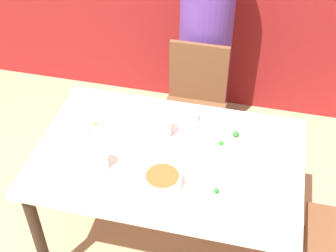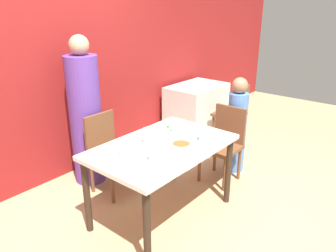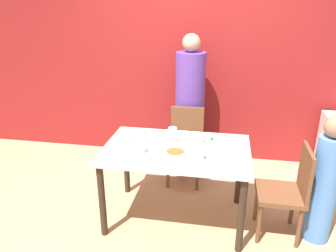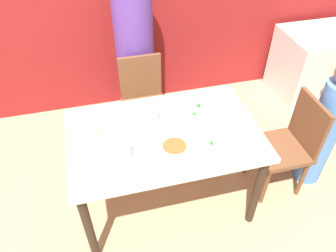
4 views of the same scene
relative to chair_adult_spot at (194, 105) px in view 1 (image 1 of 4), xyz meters
The scene contains 14 objects.
ground_plane 0.89m from the chair_adult_spot, 89.54° to the right, with size 10.00×10.00×0.00m, color tan.
dining_table 0.78m from the chair_adult_spot, 89.54° to the right, with size 1.32×0.84×0.75m.
chair_adult_spot is the anchor object (origin of this frame).
person_adult 0.46m from the chair_adult_spot, 90.00° to the left, with size 0.35×0.35×1.65m.
bowl_curry 1.01m from the chair_adult_spot, 88.37° to the right, with size 0.18×0.18×0.06m.
plate_rice_adult 0.89m from the chair_adult_spot, 123.98° to the right, with size 0.26×0.26×0.05m.
plate_rice_child 0.99m from the chair_adult_spot, 73.04° to the right, with size 0.24×0.24×0.04m.
plate_noodles 0.74m from the chair_adult_spot, 66.96° to the right, with size 0.26×0.26×0.05m.
bowl_rice_small 0.57m from the chair_adult_spot, 84.43° to the right, with size 0.11×0.11×0.04m.
glass_water_tall 1.03m from the chair_adult_spot, 107.46° to the right, with size 0.08×0.08×0.13m.
glass_water_short 0.73m from the chair_adult_spot, 94.62° to the right, with size 0.08×0.08×0.14m.
napkin_folded 1.13m from the chair_adult_spot, 58.27° to the right, with size 0.14×0.14×0.01m.
fork_steel 0.83m from the chair_adult_spot, 101.32° to the right, with size 0.18×0.04×0.01m.
spoon_steel 1.07m from the chair_adult_spot, 98.60° to the right, with size 0.18×0.05×0.01m.
Camera 1 is at (0.38, -1.59, 2.38)m, focal length 50.00 mm.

